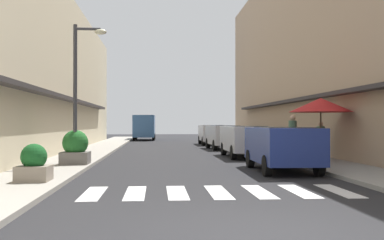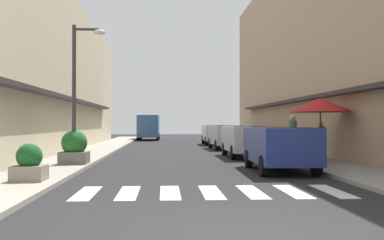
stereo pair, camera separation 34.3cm
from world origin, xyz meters
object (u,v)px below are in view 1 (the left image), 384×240
cafe_umbrella (321,105)px  street_lamp (81,78)px  planter_midblock (75,148)px  pedestrian_walking_near (321,139)px  parked_car_far (224,134)px  parked_car_distant (212,132)px  delivery_van (144,125)px  parked_car_near (282,144)px  planter_corner (34,164)px  parked_car_mid (245,138)px  pedestrian_walking_far (293,135)px

cafe_umbrella → street_lamp: bearing=-176.0°
street_lamp → cafe_umbrella: size_ratio=2.04×
planter_midblock → pedestrian_walking_near: bearing=10.2°
parked_car_far → parked_car_distant: bearing=90.0°
delivery_van → parked_car_near: bearing=-79.8°
planter_corner → planter_midblock: 4.98m
parked_car_distant → parked_car_far: bearing=-90.0°
delivery_van → street_lamp: size_ratio=1.08×
parked_car_mid → pedestrian_walking_far: size_ratio=2.43×
parked_car_far → delivery_van: size_ratio=0.76×
parked_car_far → cafe_umbrella: cafe_umbrella is taller
parked_car_distant → pedestrian_walking_near: pedestrian_walking_near is taller
pedestrian_walking_near → parked_car_near: bearing=175.1°
delivery_van → cafe_umbrella: 27.89m
planter_corner → pedestrian_walking_far: 11.22m
cafe_umbrella → pedestrian_walking_near: cafe_umbrella is taller
pedestrian_walking_near → street_lamp: bearing=131.9°
planter_corner → pedestrian_walking_near: size_ratio=0.62×
pedestrian_walking_far → cafe_umbrella: bearing=152.1°
planter_midblock → street_lamp: bearing=-38.3°
parked_car_near → delivery_van: size_ratio=0.79×
planter_midblock → parked_car_distant: bearing=67.5°
pedestrian_walking_near → pedestrian_walking_far: pedestrian_walking_far is taller
cafe_umbrella → pedestrian_walking_near: bearing=70.1°
parked_car_far → planter_midblock: parked_car_far is taller
delivery_van → pedestrian_walking_near: bearing=-72.6°
parked_car_distant → pedestrian_walking_far: 15.26m
pedestrian_walking_far → pedestrian_walking_near: bearing=-150.7°
planter_midblock → pedestrian_walking_near: 9.94m
planter_corner → street_lamp: bearing=85.2°
delivery_van → cafe_umbrella: (7.52, -26.85, 0.89)m
parked_car_far → planter_corner: bearing=-114.4°
cafe_umbrella → pedestrian_walking_near: 1.95m
parked_car_near → cafe_umbrella: (2.23, 2.51, 1.37)m
pedestrian_walking_far → parked_car_distant: bearing=-46.6°
parked_car_mid → cafe_umbrella: bearing=-60.0°
street_lamp → pedestrian_walking_far: street_lamp is taller
parked_car_distant → pedestrian_walking_near: 15.58m
cafe_umbrella → pedestrian_walking_far: cafe_umbrella is taller
parked_car_far → pedestrian_walking_near: (2.70, -9.29, 0.01)m
parked_car_far → parked_car_distant: 6.06m
cafe_umbrella → planter_midblock: size_ratio=2.00×
parked_car_far → pedestrian_walking_far: bearing=-80.3°
parked_car_far → planter_midblock: 13.13m
cafe_umbrella → planter_corner: cafe_umbrella is taller
planter_midblock → pedestrian_walking_near: (9.78, 1.77, 0.23)m
street_lamp → pedestrian_walking_far: (8.42, 2.10, -2.13)m
delivery_van → planter_midblock: bearing=-93.8°
parked_car_distant → planter_corner: parked_car_distant is taller
parked_car_mid → street_lamp: bearing=-146.8°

